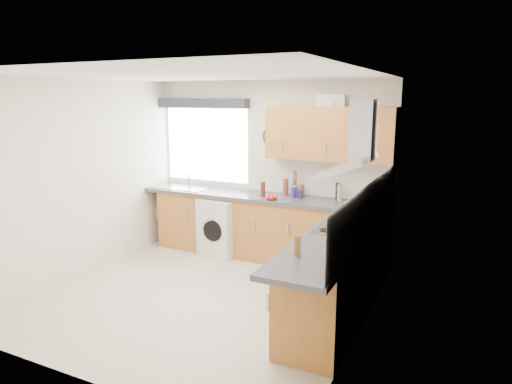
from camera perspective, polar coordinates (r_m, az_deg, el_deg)
The scene contains 34 objects.
ground_plane at distance 5.47m, azimuth -6.41°, elevation -12.79°, with size 3.60×3.60×0.00m, color beige.
ceiling at distance 4.98m, azimuth -7.08°, elevation 14.38°, with size 3.60×3.60×0.02m, color white.
wall_back at distance 6.64m, azimuth 1.63°, elevation 2.96°, with size 3.60×0.02×2.50m, color silver.
wall_front at distance 3.73m, azimuth -21.75°, elevation -4.85°, with size 3.60×0.02×2.50m, color silver.
wall_left at distance 6.22m, azimuth -20.87°, elevation 1.59°, with size 0.02×3.60×2.50m, color silver.
wall_right at distance 4.40m, azimuth 13.49°, elevation -1.90°, with size 0.02×3.60×2.50m, color silver.
window at distance 7.09m, azimuth -6.20°, elevation 5.89°, with size 1.40×0.02×1.10m, color beige.
window_blind at distance 6.97m, azimuth -6.71°, elevation 10.98°, with size 1.50×0.18×0.14m, color #25262D.
splashback at distance 4.70m, azimuth 14.12°, elevation -1.93°, with size 0.01×3.00×0.54m, color white.
base_cab_back at distance 6.60m, azimuth -0.24°, elevation -4.38°, with size 3.00×0.58×0.86m, color #945924.
base_cab_corner at distance 6.09m, azimuth 13.44°, elevation -6.10°, with size 0.60×0.60×0.86m, color #945924.
base_cab_right at distance 4.85m, azimuth 10.02°, elevation -10.63°, with size 0.58×2.10×0.86m, color #945924.
worktop_back at distance 6.44m, azimuth 0.51°, elevation -0.62°, with size 3.60×0.62×0.05m, color #34333A.
worktop_right at distance 4.57m, azimuth 9.58°, elevation -5.99°, with size 0.62×2.42×0.05m, color #34333A.
sink at distance 7.09m, azimuth -9.26°, elevation 0.90°, with size 0.84×0.46×0.10m, color #9FA5AF, non-canonical shape.
oven at distance 4.99m, azimuth 10.38°, elevation -10.06°, with size 0.56×0.58×0.85m, color black.
hob_plate at distance 4.83m, azimuth 10.60°, elevation -4.63°, with size 0.52×0.52×0.01m, color #9FA5AF.
extractor_hood at distance 4.64m, azimuth 12.19°, elevation 5.39°, with size 0.52×0.78×0.66m, color #9FA5AF, non-canonical shape.
upper_cabinets at distance 6.08m, azimuth 9.22°, elevation 7.22°, with size 1.70×0.35×0.70m, color #945924.
washing_machine at distance 6.72m, azimuth -4.15°, elevation -4.25°, with size 0.57×0.55×0.83m, color beige.
wall_clock at distance 6.55m, azimuth 1.98°, elevation 6.93°, with size 0.30×0.30×0.04m, color #25262D.
casserole at distance 6.17m, azimuth 9.28°, elevation 11.25°, with size 0.37×0.27×0.15m, color beige.
storage_box at distance 6.17m, azimuth 9.38°, elevation 11.00°, with size 0.22×0.18×0.10m, color #AB2B2B.
utensil_pot at distance 6.43m, azimuth 4.87°, elevation 0.20°, with size 0.10×0.10×0.14m, color gray.
kitchen_roll at distance 4.81m, azimuth 11.25°, elevation -3.31°, with size 0.11×0.11×0.25m, color beige.
tomato_cluster at distance 6.14m, azimuth 1.95°, elevation -0.68°, with size 0.14×0.14×0.07m, color red, non-canonical shape.
jar_0 at distance 6.36m, azimuth 5.79°, elevation 0.16°, with size 0.06×0.06×0.17m, color brown.
jar_1 at distance 6.16m, azimuth 10.41°, elevation -0.07°, with size 0.07×0.07×0.23m, color #A19889.
jar_2 at distance 6.43m, azimuth 3.73°, elevation 0.62°, with size 0.07×0.07×0.23m, color brown.
jar_3 at distance 6.27m, azimuth 5.58°, elevation -0.27°, with size 0.06×0.06×0.11m, color navy.
jar_4 at distance 6.16m, azimuth 10.14°, elevation 0.03°, with size 0.06×0.06×0.24m, color #331215.
jar_5 at distance 6.32m, azimuth 0.86°, elevation 0.35°, with size 0.07×0.07×0.21m, color maroon.
jar_6 at distance 6.28m, azimuth 4.77°, elevation -0.08°, with size 0.07×0.07×0.14m, color navy.
bottle_0 at distance 4.00m, azimuth 5.21°, elevation -6.70°, with size 0.06×0.06×0.18m, color brown.
Camera 1 is at (2.69, -4.19, 2.26)m, focal length 32.00 mm.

